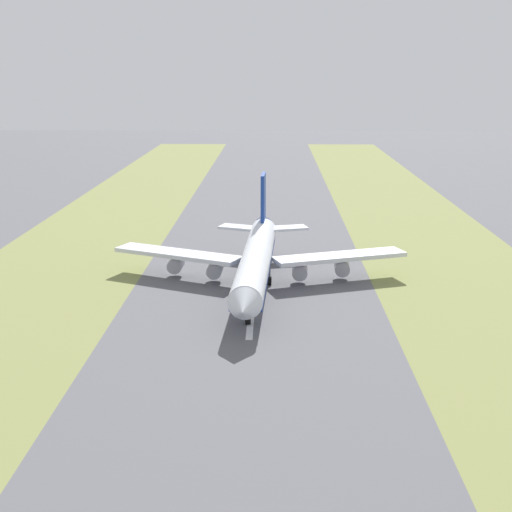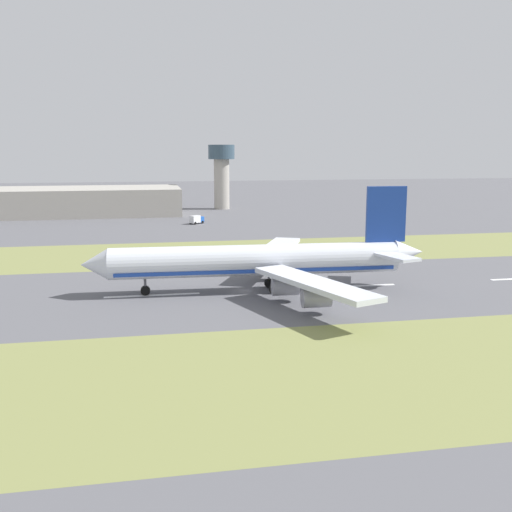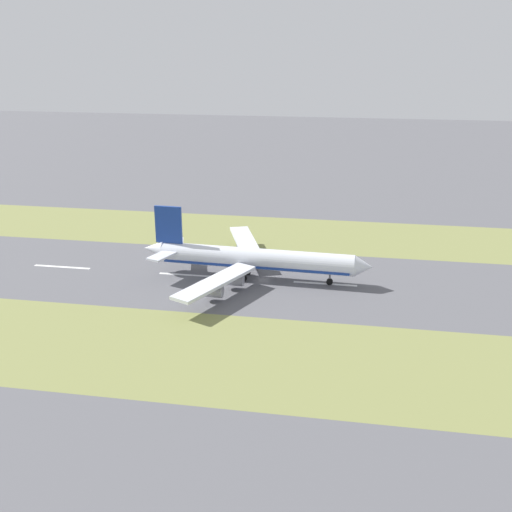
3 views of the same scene
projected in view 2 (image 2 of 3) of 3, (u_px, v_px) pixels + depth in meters
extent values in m
plane|color=#56565B|center=(245.00, 291.00, 117.00)|extent=(800.00, 800.00, 0.00)
cube|color=olive|center=(308.00, 375.00, 73.51)|extent=(40.00, 600.00, 0.01)
cube|color=olive|center=(216.00, 252.00, 160.48)|extent=(40.00, 600.00, 0.01)
cube|color=silver|center=(352.00, 286.00, 121.12)|extent=(1.20, 18.00, 0.01)
cube|color=silver|center=(152.00, 295.00, 113.65)|extent=(1.20, 18.00, 0.01)
cylinder|color=silver|center=(256.00, 260.00, 115.81)|extent=(8.35, 56.20, 6.00)
cone|color=silver|center=(94.00, 265.00, 111.37)|extent=(6.09, 5.24, 5.88)
cone|color=silver|center=(408.00, 252.00, 120.19)|extent=(5.35, 6.21, 5.10)
cube|color=navy|center=(256.00, 268.00, 116.11)|extent=(7.96, 53.95, 0.70)
cube|color=silver|center=(314.00, 283.00, 99.99)|extent=(29.33, 15.38, 0.90)
cube|color=silver|center=(276.00, 249.00, 134.06)|extent=(28.89, 17.45, 0.90)
cylinder|color=#93939E|center=(285.00, 287.00, 108.23)|extent=(3.40, 4.93, 3.20)
cylinder|color=#93939E|center=(316.00, 298.00, 99.98)|extent=(3.40, 4.93, 3.20)
cylinder|color=#93939E|center=(268.00, 267.00, 125.75)|extent=(3.40, 4.93, 3.20)
cylinder|color=#93939E|center=(277.00, 259.00, 135.02)|extent=(3.40, 4.93, 3.20)
cube|color=navy|center=(386.00, 214.00, 118.10)|extent=(1.14, 8.03, 11.00)
cube|color=silver|center=(395.00, 256.00, 114.07)|extent=(10.81, 6.93, 0.60)
cube|color=silver|center=(375.00, 247.00, 124.78)|extent=(10.91, 7.61, 0.60)
cylinder|color=#59595E|center=(145.00, 282.00, 113.37)|extent=(0.50, 0.50, 3.20)
cylinder|color=black|center=(145.00, 290.00, 113.65)|extent=(0.97, 1.84, 1.80)
cylinder|color=#59595E|center=(274.00, 281.00, 114.38)|extent=(0.50, 0.50, 3.20)
cylinder|color=black|center=(273.00, 289.00, 114.66)|extent=(0.97, 1.84, 1.80)
cylinder|color=#59595E|center=(269.00, 275.00, 119.44)|extent=(0.50, 0.50, 3.20)
cylinder|color=black|center=(269.00, 283.00, 119.72)|extent=(0.97, 1.84, 1.80)
cube|color=#A39E93|center=(65.00, 202.00, 250.01)|extent=(36.00, 94.93, 11.21)
cylinder|color=#A39E93|center=(222.00, 184.00, 274.02)|extent=(7.00, 7.00, 22.73)
cylinder|color=#334756|center=(221.00, 152.00, 271.43)|extent=(12.00, 12.00, 6.41)
cube|color=#1E51B2|center=(200.00, 219.00, 222.78)|extent=(2.97, 2.97, 2.00)
cube|color=silver|center=(195.00, 219.00, 220.32)|extent=(4.36, 4.41, 2.60)
cylinder|color=black|center=(198.00, 222.00, 223.58)|extent=(0.95, 0.96, 1.00)
cylinder|color=black|center=(203.00, 222.00, 222.34)|extent=(0.95, 0.96, 1.00)
cylinder|color=black|center=(191.00, 223.00, 220.21)|extent=(0.95, 0.96, 1.00)
cylinder|color=black|center=(195.00, 223.00, 218.96)|extent=(0.95, 0.96, 1.00)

